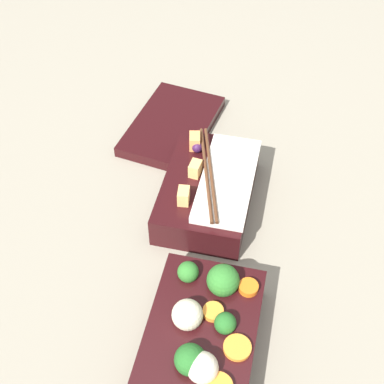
% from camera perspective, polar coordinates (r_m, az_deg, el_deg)
% --- Properties ---
extents(ground_plane, '(3.00, 3.00, 0.00)m').
position_cam_1_polar(ground_plane, '(0.76, 2.11, -7.39)').
color(ground_plane, gray).
extents(bento_tray_vegetable, '(0.20, 0.13, 0.08)m').
position_cam_1_polar(bento_tray_vegetable, '(0.67, 1.01, -15.23)').
color(bento_tray_vegetable, black).
rests_on(bento_tray_vegetable, ground_plane).
extents(bento_tray_rice, '(0.20, 0.13, 0.07)m').
position_cam_1_polar(bento_tray_rice, '(0.81, 1.88, 0.33)').
color(bento_tray_rice, black).
rests_on(bento_tray_rice, ground_plane).
extents(bento_lid, '(0.21, 0.16, 0.02)m').
position_cam_1_polar(bento_lid, '(0.94, -2.11, 7.09)').
color(bento_lid, black).
rests_on(bento_lid, ground_plane).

